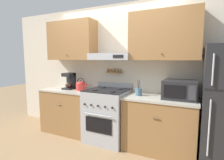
# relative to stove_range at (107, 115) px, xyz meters

# --- Properties ---
(ground_plane) EXTENTS (16.00, 16.00, 0.00)m
(ground_plane) POSITION_rel_stove_range_xyz_m (0.00, -0.29, -0.48)
(ground_plane) COLOR #937551
(wall_back) EXTENTS (5.20, 0.46, 2.55)m
(wall_back) POSITION_rel_stove_range_xyz_m (0.02, 0.30, 1.01)
(wall_back) COLOR beige
(wall_back) RESTS_ON ground_plane
(counter_left) EXTENTS (1.08, 0.64, 0.89)m
(counter_left) POSITION_rel_stove_range_xyz_m (-0.91, 0.04, -0.03)
(counter_left) COLOR olive
(counter_left) RESTS_ON ground_plane
(counter_right) EXTENTS (1.15, 0.64, 0.89)m
(counter_right) POSITION_rel_stove_range_xyz_m (0.95, 0.04, -0.03)
(counter_right) COLOR olive
(counter_right) RESTS_ON ground_plane
(stove_range) EXTENTS (0.74, 0.70, 1.05)m
(stove_range) POSITION_rel_stove_range_xyz_m (0.00, 0.00, 0.00)
(stove_range) COLOR #ADAFB5
(stove_range) RESTS_ON ground_plane
(tea_kettle) EXTENTS (0.25, 0.19, 0.24)m
(tea_kettle) POSITION_rel_stove_range_xyz_m (-0.62, 0.05, 0.51)
(tea_kettle) COLOR red
(tea_kettle) RESTS_ON counter_left
(coffee_maker) EXTENTS (0.20, 0.25, 0.33)m
(coffee_maker) POSITION_rel_stove_range_xyz_m (-0.92, 0.08, 0.58)
(coffee_maker) COLOR black
(coffee_maker) RESTS_ON counter_left
(microwave) EXTENTS (0.50, 0.40, 0.29)m
(microwave) POSITION_rel_stove_range_xyz_m (1.23, 0.07, 0.56)
(microwave) COLOR #232326
(microwave) RESTS_ON counter_right
(utensil_crock) EXTENTS (0.11, 0.11, 0.28)m
(utensil_crock) POSITION_rel_stove_range_xyz_m (0.58, 0.05, 0.48)
(utensil_crock) COLOR slate
(utensil_crock) RESTS_ON counter_right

